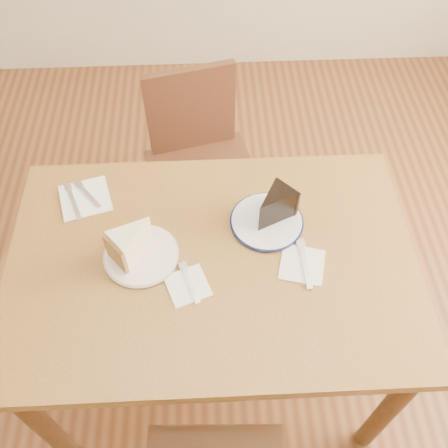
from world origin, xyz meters
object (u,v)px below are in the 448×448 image
carrot_cake (135,241)px  chocolate_cake (272,209)px  table (213,276)px  chair_far (201,166)px  plate_navy (267,221)px  plate_cream (141,255)px

carrot_cake → chocolate_cake: same height
carrot_cake → chocolate_cake: (0.40, 0.10, 0.00)m
table → carrot_cake: (-0.22, 0.03, 0.16)m
chair_far → chocolate_cake: 0.64m
plate_navy → chocolate_cake: (0.01, 0.00, 0.05)m
plate_cream → chocolate_cake: 0.41m
chair_far → plate_navy: 0.61m
table → chocolate_cake: chocolate_cake is taller
table → plate_cream: 0.23m
table → chair_far: 0.66m
table → plate_navy: 0.24m
plate_cream → carrot_cake: size_ratio=1.72×
chair_far → plate_navy: size_ratio=3.97×
chair_far → carrot_cake: carrot_cake is taller
plate_navy → carrot_cake: bearing=-166.6°
chair_far → plate_cream: bearing=60.3°
chair_far → chocolate_cake: bearing=99.4°
chair_far → plate_cream: size_ratio=4.06×
chair_far → chocolate_cake: (0.21, -0.50, 0.33)m
chocolate_cake → plate_cream: bearing=62.0°
plate_navy → carrot_cake: size_ratio=1.76×
plate_navy → chocolate_cake: chocolate_cake is taller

